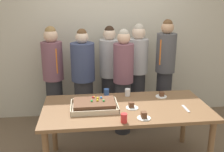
# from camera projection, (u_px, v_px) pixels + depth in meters

# --- Properties ---
(interior_back_panel) EXTENTS (8.00, 0.12, 3.00)m
(interior_back_panel) POSITION_uv_depth(u_px,v_px,m) (111.00, 31.00, 4.48)
(interior_back_panel) COLOR beige
(interior_back_panel) RESTS_ON ground_plane
(party_table) EXTENTS (2.01, 0.97, 0.78)m
(party_table) POSITION_uv_depth(u_px,v_px,m) (126.00, 113.00, 3.19)
(party_table) COLOR brown
(party_table) RESTS_ON ground_plane
(sheet_cake) EXTENTS (0.56, 0.40, 0.12)m
(sheet_cake) POSITION_uv_depth(u_px,v_px,m) (94.00, 105.00, 3.09)
(sheet_cake) COLOR beige
(sheet_cake) RESTS_ON party_table
(plated_slice_near_left) EXTENTS (0.15, 0.15, 0.08)m
(plated_slice_near_left) POSITION_uv_depth(u_px,v_px,m) (144.00, 116.00, 2.85)
(plated_slice_near_left) COLOR white
(plated_slice_near_left) RESTS_ON party_table
(plated_slice_near_right) EXTENTS (0.15, 0.15, 0.07)m
(plated_slice_near_right) POSITION_uv_depth(u_px,v_px,m) (161.00, 95.00, 3.47)
(plated_slice_near_right) COLOR white
(plated_slice_near_right) RESTS_ON party_table
(plated_slice_far_left) EXTENTS (0.15, 0.15, 0.07)m
(plated_slice_far_left) POSITION_uv_depth(u_px,v_px,m) (132.00, 106.00, 3.12)
(plated_slice_far_left) COLOR white
(plated_slice_far_left) RESTS_ON party_table
(drink_cup_nearest) EXTENTS (0.07, 0.07, 0.10)m
(drink_cup_nearest) POSITION_uv_depth(u_px,v_px,m) (124.00, 118.00, 2.76)
(drink_cup_nearest) COLOR red
(drink_cup_nearest) RESTS_ON party_table
(drink_cup_middle) EXTENTS (0.07, 0.07, 0.10)m
(drink_cup_middle) POSITION_uv_depth(u_px,v_px,m) (106.00, 92.00, 3.49)
(drink_cup_middle) COLOR #2D5199
(drink_cup_middle) RESTS_ON party_table
(drink_cup_far_end) EXTENTS (0.07, 0.07, 0.10)m
(drink_cup_far_end) POSITION_uv_depth(u_px,v_px,m) (128.00, 92.00, 3.50)
(drink_cup_far_end) COLOR white
(drink_cup_far_end) RESTS_ON party_table
(cake_server_utensil) EXTENTS (0.03, 0.20, 0.01)m
(cake_server_utensil) POSITION_uv_depth(u_px,v_px,m) (186.00, 109.00, 3.10)
(cake_server_utensil) COLOR silver
(cake_server_utensil) RESTS_ON party_table
(person_serving_front) EXTENTS (0.33, 0.33, 1.64)m
(person_serving_front) POSITION_uv_depth(u_px,v_px,m) (53.00, 76.00, 4.14)
(person_serving_front) COLOR #28282D
(person_serving_front) RESTS_ON ground_plane
(person_green_shirt_behind) EXTENTS (0.33, 0.33, 1.66)m
(person_green_shirt_behind) POSITION_uv_depth(u_px,v_px,m) (137.00, 72.00, 4.29)
(person_green_shirt_behind) COLOR #28282D
(person_green_shirt_behind) RESTS_ON ground_plane
(person_striped_tie_right) EXTENTS (0.30, 0.30, 1.63)m
(person_striped_tie_right) POSITION_uv_depth(u_px,v_px,m) (123.00, 81.00, 3.92)
(person_striped_tie_right) COLOR #28282D
(person_striped_tie_right) RESTS_ON ground_plane
(person_far_right_suit) EXTENTS (0.36, 0.36, 1.62)m
(person_far_right_suit) POSITION_uv_depth(u_px,v_px,m) (83.00, 80.00, 4.04)
(person_far_right_suit) COLOR #28282D
(person_far_right_suit) RESTS_ON ground_plane
(person_left_edge_reaching) EXTENTS (0.31, 0.31, 1.74)m
(person_left_edge_reaching) POSITION_uv_depth(u_px,v_px,m) (165.00, 72.00, 4.16)
(person_left_edge_reaching) COLOR #28282D
(person_left_edge_reaching) RESTS_ON ground_plane
(person_back_corner) EXTENTS (0.33, 0.33, 1.63)m
(person_back_corner) POSITION_uv_depth(u_px,v_px,m) (109.00, 74.00, 4.30)
(person_back_corner) COLOR #28282D
(person_back_corner) RESTS_ON ground_plane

